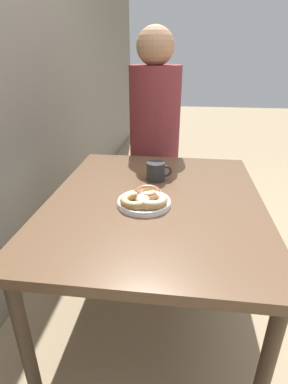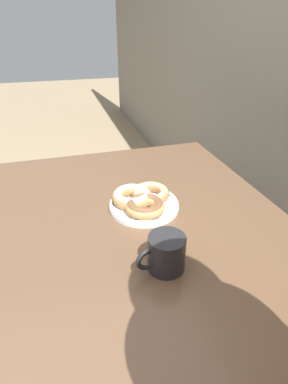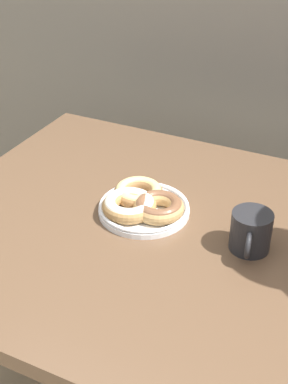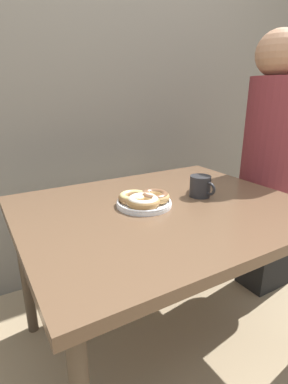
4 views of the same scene
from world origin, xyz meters
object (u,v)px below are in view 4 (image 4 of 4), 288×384
object	(u,v)px
donut_plate	(144,200)
person_figure	(273,165)
dining_table	(163,221)
coffee_mug	(201,186)

from	to	relation	value
donut_plate	person_figure	xyz separation A→B (m)	(0.86, 0.04, 0.03)
dining_table	person_figure	world-z (taller)	person_figure
dining_table	coffee_mug	distance (m)	0.24
dining_table	person_figure	bearing A→B (deg)	5.65
dining_table	coffee_mug	xyz separation A→B (m)	(0.21, 0.01, 0.12)
donut_plate	dining_table	bearing A→B (deg)	-26.82
coffee_mug	person_figure	size ratio (longest dim) A/B	0.09
dining_table	donut_plate	xyz separation A→B (m)	(-0.07, 0.04, 0.10)
coffee_mug	donut_plate	bearing A→B (deg)	175.52
donut_plate	coffee_mug	bearing A→B (deg)	-4.48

